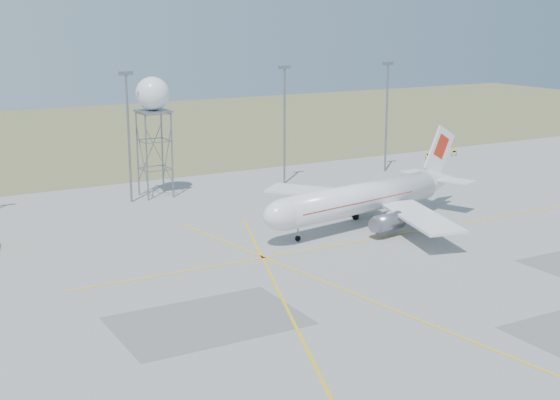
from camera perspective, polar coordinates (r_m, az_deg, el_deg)
ground at (r=75.73m, az=13.80°, el=-9.47°), size 400.00×400.00×0.00m
grass_strip at (r=198.31m, az=-15.10°, el=4.57°), size 400.00×120.00×0.03m
mast_b at (r=123.51m, az=-11.04°, el=5.32°), size 2.20×0.50×20.50m
mast_c at (r=134.99m, az=0.33°, el=6.24°), size 2.20×0.50×20.50m
mast_d at (r=147.15m, az=7.82°, el=6.71°), size 2.20×0.50×20.50m
taxi_sign_near at (r=163.10m, az=10.79°, el=3.28°), size 1.60×0.17×1.20m
taxi_sign_far at (r=167.68m, az=12.62°, el=3.46°), size 1.60×0.17×1.20m
airliner_main at (r=109.50m, az=6.15°, el=0.12°), size 37.31×35.81×12.73m
radar_tower at (r=126.97m, az=-9.22°, el=5.07°), size 5.36×5.36×19.41m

